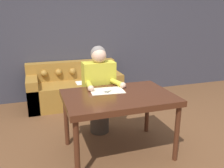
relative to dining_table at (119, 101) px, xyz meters
The scene contains 7 objects.
ground_plane 0.70m from the dining_table, ahead, with size 16.00×16.00×0.00m, color brown.
wall_back 2.39m from the dining_table, 87.17° to the left, with size 8.00×0.06×2.60m.
dining_table is the anchor object (origin of this frame).
couch 1.95m from the dining_table, 96.70° to the left, with size 1.75×0.79×0.79m.
person 0.60m from the dining_table, 97.40° to the left, with size 0.51×0.55×1.28m.
pattern_paper_main 0.22m from the dining_table, 114.77° to the left, with size 0.44×0.32×0.00m.
scissors 0.19m from the dining_table, 113.44° to the left, with size 0.24×0.16×0.01m.
Camera 1 is at (-1.04, -2.49, 1.70)m, focal length 38.00 mm.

